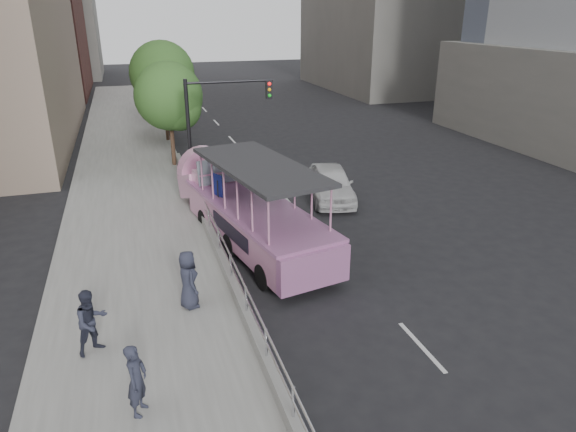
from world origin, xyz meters
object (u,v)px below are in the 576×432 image
object	(u,v)px
pedestrian_mid	(91,322)
pedestrian_far	(188,280)
duck_boat	(245,209)
traffic_signal	(213,115)
car	(331,183)
street_tree_near	(171,99)
parking_sign	(219,198)
pedestrian_near	(137,380)
street_tree_far	(164,76)

from	to	relation	value
pedestrian_mid	pedestrian_far	distance (m)	2.82
duck_boat	traffic_signal	size ratio (longest dim) A/B	1.94
car	street_tree_near	distance (m)	9.74
duck_boat	parking_sign	xyz separation A→B (m)	(-0.91, 0.31, 0.41)
pedestrian_near	street_tree_far	bearing A→B (deg)	17.07
street_tree_near	street_tree_far	xyz separation A→B (m)	(0.20, 6.00, 0.49)
duck_boat	pedestrian_near	distance (m)	9.50
duck_boat	street_tree_near	size ratio (longest dim) A/B	1.76
pedestrian_far	street_tree_near	distance (m)	14.96
pedestrian_mid	street_tree_far	distance (m)	22.59
pedestrian_mid	parking_sign	xyz separation A→B (m)	(4.24, 6.38, 0.48)
pedestrian_near	parking_sign	bearing A→B (deg)	3.34
traffic_signal	street_tree_near	xyz separation A→B (m)	(-1.60, 3.43, 0.32)
duck_boat	pedestrian_near	world-z (taller)	duck_boat
car	street_tree_near	bearing A→B (deg)	145.42
street_tree_far	pedestrian_far	bearing A→B (deg)	-93.77
duck_boat	pedestrian_near	size ratio (longest dim) A/B	6.23
pedestrian_mid	parking_sign	distance (m)	7.67
pedestrian_far	duck_boat	bearing A→B (deg)	-41.31
pedestrian_near	street_tree_far	distance (m)	24.87
duck_boat	pedestrian_mid	size ratio (longest dim) A/B	6.05
parking_sign	pedestrian_far	bearing A→B (deg)	-109.52
street_tree_near	pedestrian_near	bearing A→B (deg)	-98.22
car	parking_sign	size ratio (longest dim) A/B	1.78
pedestrian_near	parking_sign	size ratio (longest dim) A/B	0.64
pedestrian_mid	parking_sign	bearing A→B (deg)	25.20
street_tree_near	duck_boat	bearing A→B (deg)	-81.33
duck_boat	parking_sign	world-z (taller)	duck_boat
parking_sign	street_tree_far	world-z (taller)	street_tree_far
pedestrian_near	traffic_signal	distance (m)	15.84
pedestrian_far	car	bearing A→B (deg)	-54.92
pedestrian_mid	traffic_signal	world-z (taller)	traffic_signal
pedestrian_mid	street_tree_far	world-z (taller)	street_tree_far
traffic_signal	duck_boat	bearing A→B (deg)	-90.66
pedestrian_mid	street_tree_near	size ratio (longest dim) A/B	0.29
pedestrian_far	street_tree_far	distance (m)	20.96
street_tree_near	parking_sign	bearing A→B (deg)	-86.36
traffic_signal	street_tree_far	size ratio (longest dim) A/B	0.81
pedestrian_near	pedestrian_far	size ratio (longest dim) A/B	0.96
street_tree_near	pedestrian_mid	bearing A→B (deg)	-102.73
duck_boat	parking_sign	bearing A→B (deg)	161.07
car	traffic_signal	world-z (taller)	traffic_signal
parking_sign	traffic_signal	size ratio (longest dim) A/B	0.49
pedestrian_near	pedestrian_mid	distance (m)	2.63
street_tree_far	street_tree_near	bearing A→B (deg)	-91.91
street_tree_near	street_tree_far	size ratio (longest dim) A/B	0.89
duck_boat	street_tree_far	xyz separation A→B (m)	(-1.32, 15.97, 3.10)
pedestrian_far	street_tree_far	xyz separation A→B (m)	(1.36, 20.67, 3.16)
car	pedestrian_near	xyz separation A→B (m)	(-8.90, -11.65, 0.34)
pedestrian_near	street_tree_far	xyz separation A→B (m)	(2.87, 24.49, 3.20)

